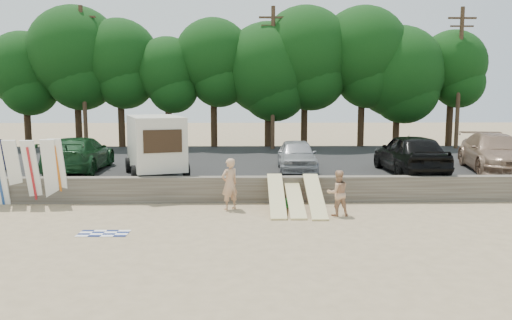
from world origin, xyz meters
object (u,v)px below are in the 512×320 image
object	(u,v)px
car_1	(79,154)
cooler	(289,203)
car_2	(297,155)
car_4	(495,153)
box_trailer	(155,142)
beachgoer_b	(338,193)
car_3	(410,153)
beachgoer_a	(230,184)

from	to	relation	value
car_1	cooler	distance (m)	10.30
cooler	car_2	bearing A→B (deg)	72.73
car_2	car_4	world-z (taller)	car_4
cooler	box_trailer	bearing A→B (deg)	141.30
box_trailer	beachgoer_b	distance (m)	8.52
car_4	cooler	size ratio (longest dim) A/B	15.24
car_3	car_4	bearing A→B (deg)	-172.45
car_3	cooler	bearing A→B (deg)	31.01
car_1	car_4	world-z (taller)	car_4
car_3	cooler	xyz separation A→B (m)	(-5.67, -3.56, -1.43)
car_3	cooler	size ratio (longest dim) A/B	13.80
beachgoer_a	car_3	bearing A→B (deg)	170.12
car_2	car_3	xyz separation A→B (m)	(4.92, -0.91, 0.18)
box_trailer	beachgoer_b	bearing A→B (deg)	-51.27
box_trailer	cooler	bearing A→B (deg)	-49.14
car_3	car_4	size ratio (longest dim) A/B	0.91
car_2	beachgoer_b	distance (m)	5.87
car_1	beachgoer_a	size ratio (longest dim) A/B	2.88
car_3	cooler	world-z (taller)	car_3
box_trailer	beachgoer_a	xyz separation A→B (m)	(3.29, -3.56, -1.19)
car_4	cooler	distance (m)	10.73
box_trailer	car_3	xyz separation A→B (m)	(11.14, 0.28, -0.54)
car_2	beachgoer_b	xyz separation A→B (m)	(0.83, -5.78, -0.62)
car_1	car_2	size ratio (longest dim) A/B	1.29
car_3	beachgoer_a	distance (m)	8.77
car_3	car_4	xyz separation A→B (m)	(4.11, 0.63, -0.05)
car_1	beachgoer_b	distance (m)	12.24
car_3	car_2	bearing A→B (deg)	-11.64
beachgoer_a	beachgoer_b	size ratio (longest dim) A/B	1.19
cooler	beachgoer_b	bearing A→B (deg)	-47.51
box_trailer	car_4	bearing A→B (deg)	-14.81
box_trailer	beachgoer_a	world-z (taller)	box_trailer
car_2	car_3	bearing A→B (deg)	-8.79
car_4	car_1	bearing A→B (deg)	-169.41
box_trailer	car_4	world-z (taller)	box_trailer
box_trailer	car_1	bearing A→B (deg)	143.41
beachgoer_b	car_3	bearing A→B (deg)	-138.17
beachgoer_a	car_4	bearing A→B (deg)	164.54
car_3	car_4	distance (m)	4.16
car_1	car_4	xyz separation A→B (m)	(18.95, -0.31, 0.05)
car_1	beachgoer_a	world-z (taller)	car_1
car_2	cooler	bearing A→B (deg)	-97.77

